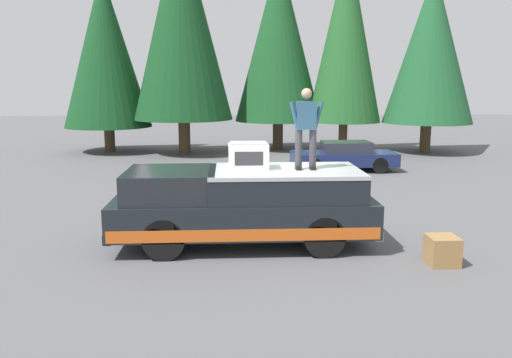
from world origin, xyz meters
name	(u,v)px	position (x,y,z in m)	size (l,w,h in m)	color
ground_plane	(277,241)	(0.00, 0.00, 0.00)	(90.00, 90.00, 0.00)	#565659
pickup_truck	(244,205)	(-0.20, 0.74, 0.87)	(2.01, 5.54, 1.65)	black
compressor_unit	(248,156)	(-0.06, 0.63, 1.93)	(0.65, 0.84, 0.56)	white
person_on_truck_bed	(306,127)	(-0.22, -0.57, 2.55)	(0.29, 0.72, 1.69)	#333338
parked_car_navy	(344,156)	(9.15, -3.54, 0.58)	(1.64, 4.10, 1.16)	navy
wooden_crate	(442,250)	(-1.64, -3.03, 0.28)	(0.56, 0.56, 0.56)	olive
conifer_far_left	(431,48)	(14.35, -8.82, 5.13)	(4.34, 4.34, 8.80)	#4C3826
conifer_left	(346,34)	(15.08, -4.80, 5.83)	(3.66, 3.66, 10.19)	#4C3826
conifer_center_left	(279,39)	(16.12, -1.57, 5.66)	(4.46, 4.46, 9.86)	#4C3826
conifer_center_right	(181,20)	(14.59, 3.21, 6.38)	(4.76, 4.76, 11.11)	#4C3826
conifer_right	(105,50)	(15.47, 7.05, 5.01)	(4.29, 4.29, 8.78)	#4C3826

